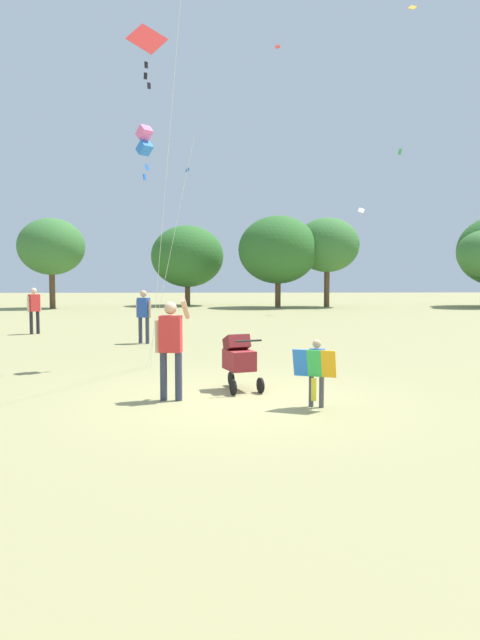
{
  "coord_description": "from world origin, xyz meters",
  "views": [
    {
      "loc": [
        -0.21,
        -9.78,
        2.1
      ],
      "look_at": [
        0.11,
        0.64,
        1.3
      ],
      "focal_mm": 32.78,
      "sensor_mm": 36.0,
      "label": 1
    }
  ],
  "objects": [
    {
      "name": "ground_plane",
      "position": [
        0.0,
        0.0,
        0.0
      ],
      "size": [
        120.0,
        120.0,
        0.0
      ],
      "primitive_type": "plane",
      "color": "#938E5B"
    },
    {
      "name": "person_adult_flyer",
      "position": [
        -1.07,
        -0.07,
        1.0
      ],
      "size": [
        0.58,
        0.5,
        1.74
      ],
      "color": "#33384C",
      "rests_on": "ground"
    },
    {
      "name": "person_sitting_far",
      "position": [
        -6.91,
        11.18,
        0.97
      ],
      "size": [
        0.41,
        0.41,
        1.65
      ],
      "color": "#232328",
      "rests_on": "ground"
    },
    {
      "name": "kite_adult_black",
      "position": [
        -1.82,
        3.4,
        6.93
      ],
      "size": [
        1.51,
        3.68,
        7.7
      ],
      "color": "red",
      "rests_on": "ground"
    },
    {
      "name": "person_red_shirt",
      "position": [
        -2.63,
        8.17,
        0.97
      ],
      "size": [
        0.49,
        0.35,
        1.64
      ],
      "color": "#33384C",
      "rests_on": "ground"
    },
    {
      "name": "treeline_distant",
      "position": [
        3.95,
        28.68,
        3.65
      ],
      "size": [
        43.81,
        7.23,
        6.06
      ],
      "color": "brown",
      "rests_on": "ground"
    },
    {
      "name": "stroller",
      "position": [
        0.09,
        0.78,
        0.61
      ],
      "size": [
        0.75,
        1.12,
        1.03
      ],
      "color": "black",
      "rests_on": "ground"
    },
    {
      "name": "kite_orange_delta",
      "position": [
        -1.94,
        3.63,
        5.08
      ],
      "size": [
        1.39,
        1.41,
        5.46
      ],
      "color": "pink",
      "rests_on": "ground"
    },
    {
      "name": "distant_kites_cluster",
      "position": [
        7.53,
        26.53,
        12.01
      ],
      "size": [
        13.95,
        6.11,
        11.2
      ],
      "color": "red"
    },
    {
      "name": "child_with_butterfly_kite",
      "position": [
        1.27,
        -0.67,
        0.65
      ],
      "size": [
        0.68,
        0.47,
        1.09
      ],
      "color": "#4C4C51",
      "rests_on": "ground"
    }
  ]
}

